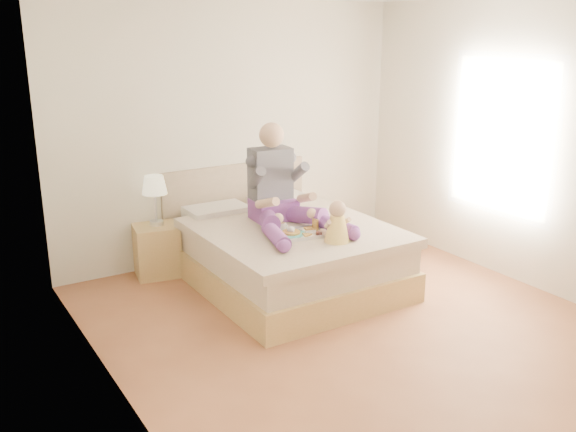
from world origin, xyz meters
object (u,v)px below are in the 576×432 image
baby (337,225)px  nightstand (157,250)px  bed (282,250)px  tray (300,232)px  adult (280,194)px

baby → nightstand: bearing=132.9°
baby → bed: bearing=105.7°
tray → adult: bearing=95.9°
nightstand → adult: 1.41m
adult → tray: size_ratio=2.52×
nightstand → tray: tray is taller
adult → tray: bearing=-90.3°
nightstand → bed: bearing=-28.5°
tray → baby: (0.18, -0.32, 0.12)m
nightstand → tray: 1.58m
bed → nightstand: bearing=141.5°
bed → baby: size_ratio=5.85×
adult → bed: bearing=14.6°
nightstand → tray: bearing=-42.3°
baby → tray: bearing=126.0°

